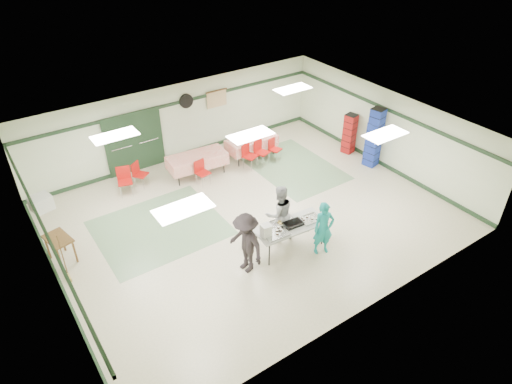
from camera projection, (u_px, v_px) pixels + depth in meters
floor at (251, 216)px, 13.62m from camera, size 11.00×11.00×0.00m
ceiling at (251, 134)px, 12.12m from camera, size 11.00×11.00×0.00m
wall_back at (179, 121)px, 15.96m from camera, size 11.00×0.00×11.00m
wall_front at (367, 269)px, 9.78m from camera, size 11.00×0.00×11.00m
wall_left at (49, 250)px, 10.29m from camera, size 0.00×9.00×9.00m
wall_right at (385, 129)px, 15.45m from camera, size 0.00×9.00×9.00m
trim_back at (178, 103)px, 15.55m from camera, size 11.00×0.06×0.10m
baseboard_back at (183, 154)px, 16.65m from camera, size 11.00×0.06×0.12m
trim_left at (42, 225)px, 9.92m from camera, size 0.06×9.00×0.10m
baseboard_left at (64, 290)px, 11.02m from camera, size 0.06×9.00×0.12m
trim_right at (388, 110)px, 15.05m from camera, size 0.06×9.00×0.10m
baseboard_right at (379, 162)px, 16.15m from camera, size 0.06×9.00×0.12m
green_patch_a at (160, 228)px, 13.13m from camera, size 3.50×3.00×0.01m
green_patch_b at (294, 167)px, 15.96m from camera, size 2.50×3.50×0.01m
double_door_left at (121, 146)px, 15.05m from camera, size 0.90×0.06×2.10m
double_door_right at (148, 139)px, 15.50m from camera, size 0.90×0.06×2.10m
door_frame at (135, 143)px, 15.26m from camera, size 2.00×0.03×2.15m
wall_fan at (186, 101)px, 15.67m from camera, size 0.50×0.10×0.50m
scroll_banner at (217, 99)px, 16.34m from camera, size 0.80×0.02×0.60m
serving_table at (291, 227)px, 12.02m from camera, size 2.01×0.94×0.76m
sheet_tray_right at (311, 219)px, 12.20m from camera, size 0.57×0.45×0.02m
sheet_tray_mid at (284, 223)px, 12.08m from camera, size 0.64×0.51×0.02m
sheet_tray_left at (276, 234)px, 11.69m from camera, size 0.66×0.52×0.02m
baking_pan at (293, 224)px, 11.99m from camera, size 0.53×0.35×0.08m
foam_box_stack at (266, 230)px, 11.55m from camera, size 0.26×0.24×0.34m
volunteer_teal at (323, 229)px, 11.87m from camera, size 0.65×0.53×1.55m
volunteer_grey at (279, 214)px, 12.29m from camera, size 0.92×0.78×1.68m
volunteer_dark at (246, 243)px, 11.25m from camera, size 0.78×1.18×1.71m
dining_table_a at (252, 143)px, 16.28m from camera, size 1.84×0.84×0.77m
dining_table_b at (197, 160)px, 15.25m from camera, size 2.03×1.02×0.77m
chair_a at (260, 149)px, 15.89m from camera, size 0.53×0.53×0.91m
chair_b at (248, 153)px, 15.65m from camera, size 0.56×0.56×0.92m
chair_c at (274, 147)px, 16.19m from camera, size 0.48×0.48×0.80m
chair_d at (201, 170)px, 14.81m from camera, size 0.45×0.45×0.85m
chair_loose_a at (138, 172)px, 14.71m from camera, size 0.55×0.55×0.85m
chair_loose_b at (124, 178)px, 14.31m from camera, size 0.54×0.54×0.93m
crate_stack_blue_a at (373, 144)px, 15.68m from camera, size 0.49×0.49×1.63m
crate_stack_red at (349, 134)px, 16.49m from camera, size 0.46×0.46×1.49m
crate_stack_blue_b at (374, 138)px, 15.53m from camera, size 0.48×0.48×2.13m
printer_table at (59, 241)px, 11.66m from camera, size 0.68×0.89×0.74m
office_printer at (41, 203)px, 12.50m from camera, size 0.63×0.58×0.42m
broom at (62, 256)px, 11.04m from camera, size 0.07×0.23×1.42m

